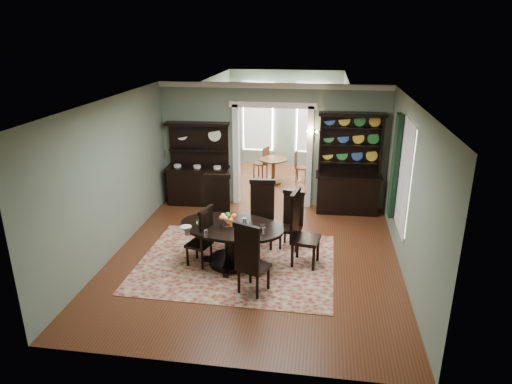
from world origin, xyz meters
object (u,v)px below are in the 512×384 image
(dining_table, at_px, (231,237))
(parlor_table, at_px, (273,167))
(sideboard, at_px, (198,176))
(welsh_dresser, at_px, (348,177))

(dining_table, xyz_separation_m, parlor_table, (0.25, 4.77, -0.06))
(dining_table, distance_m, sideboard, 3.32)
(parlor_table, bearing_deg, welsh_dresser, -42.28)
(welsh_dresser, distance_m, parlor_table, 2.71)
(dining_table, distance_m, parlor_table, 4.78)
(dining_table, relative_size, sideboard, 1.05)
(sideboard, height_order, parlor_table, sideboard)
(welsh_dresser, xyz_separation_m, parlor_table, (-1.99, 1.81, -0.39))
(welsh_dresser, bearing_deg, parlor_table, 136.23)
(sideboard, relative_size, parlor_table, 2.58)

